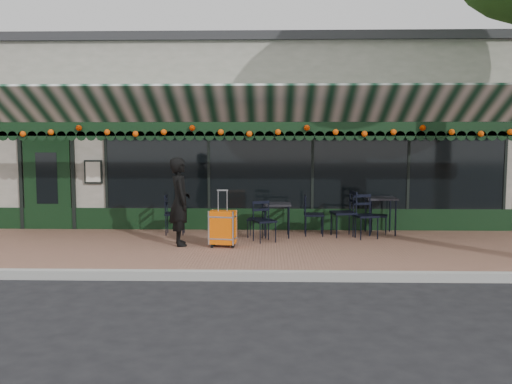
{
  "coord_description": "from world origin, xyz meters",
  "views": [
    {
      "loc": [
        0.42,
        -8.54,
        2.21
      ],
      "look_at": [
        0.16,
        1.6,
        1.26
      ],
      "focal_mm": 38.0,
      "sensor_mm": 36.0,
      "label": 1
    }
  ],
  "objects_px": {
    "suitcase": "(223,228)",
    "cafe_table_a": "(381,201)",
    "woman": "(180,202)",
    "chair_b_front": "(264,221)",
    "chair_a_front": "(365,216)",
    "chair_b_right": "(314,215)",
    "chair_a_right": "(379,216)",
    "chair_b_left": "(256,220)",
    "chair_solo": "(175,214)",
    "chair_a_left": "(343,213)",
    "cafe_table_b": "(277,207)"
  },
  "relations": [
    {
      "from": "chair_b_right",
      "to": "chair_solo",
      "type": "distance_m",
      "value": 3.07
    },
    {
      "from": "suitcase",
      "to": "cafe_table_a",
      "type": "distance_m",
      "value": 3.77
    },
    {
      "from": "cafe_table_a",
      "to": "chair_solo",
      "type": "distance_m",
      "value": 4.59
    },
    {
      "from": "chair_solo",
      "to": "chair_a_left",
      "type": "bearing_deg",
      "value": -97.57
    },
    {
      "from": "chair_b_right",
      "to": "chair_a_front",
      "type": "bearing_deg",
      "value": -105.86
    },
    {
      "from": "suitcase",
      "to": "chair_a_front",
      "type": "bearing_deg",
      "value": 30.22
    },
    {
      "from": "cafe_table_b",
      "to": "chair_a_left",
      "type": "xyz_separation_m",
      "value": [
        1.44,
        0.06,
        -0.15
      ]
    },
    {
      "from": "chair_b_left",
      "to": "chair_a_front",
      "type": "bearing_deg",
      "value": 95.25
    },
    {
      "from": "suitcase",
      "to": "chair_b_front",
      "type": "bearing_deg",
      "value": 46.19
    },
    {
      "from": "chair_b_right",
      "to": "cafe_table_a",
      "type": "bearing_deg",
      "value": -79.17
    },
    {
      "from": "cafe_table_b",
      "to": "chair_a_left",
      "type": "bearing_deg",
      "value": 2.35
    },
    {
      "from": "woman",
      "to": "chair_b_front",
      "type": "relative_size",
      "value": 2.07
    },
    {
      "from": "suitcase",
      "to": "chair_b_right",
      "type": "relative_size",
      "value": 1.24
    },
    {
      "from": "cafe_table_a",
      "to": "suitcase",
      "type": "bearing_deg",
      "value": -154.45
    },
    {
      "from": "chair_a_left",
      "to": "chair_b_front",
      "type": "relative_size",
      "value": 1.2
    },
    {
      "from": "cafe_table_b",
      "to": "chair_b_front",
      "type": "relative_size",
      "value": 0.86
    },
    {
      "from": "chair_b_front",
      "to": "chair_a_front",
      "type": "bearing_deg",
      "value": -12.76
    },
    {
      "from": "woman",
      "to": "chair_solo",
      "type": "distance_m",
      "value": 1.36
    },
    {
      "from": "chair_a_right",
      "to": "chair_b_left",
      "type": "bearing_deg",
      "value": 114.46
    },
    {
      "from": "cafe_table_b",
      "to": "chair_a_left",
      "type": "distance_m",
      "value": 1.44
    },
    {
      "from": "cafe_table_a",
      "to": "chair_solo",
      "type": "height_order",
      "value": "chair_solo"
    },
    {
      "from": "chair_a_right",
      "to": "chair_a_front",
      "type": "relative_size",
      "value": 0.83
    },
    {
      "from": "chair_a_left",
      "to": "chair_b_right",
      "type": "xyz_separation_m",
      "value": [
        -0.63,
        0.11,
        -0.06
      ]
    },
    {
      "from": "cafe_table_a",
      "to": "cafe_table_b",
      "type": "xyz_separation_m",
      "value": [
        -2.31,
        -0.43,
        -0.08
      ]
    },
    {
      "from": "chair_a_left",
      "to": "chair_b_front",
      "type": "distance_m",
      "value": 1.84
    },
    {
      "from": "cafe_table_a",
      "to": "chair_a_front",
      "type": "xyz_separation_m",
      "value": [
        -0.43,
        -0.58,
        -0.27
      ]
    },
    {
      "from": "cafe_table_a",
      "to": "chair_b_front",
      "type": "relative_size",
      "value": 0.97
    },
    {
      "from": "cafe_table_a",
      "to": "chair_b_left",
      "type": "height_order",
      "value": "cafe_table_a"
    },
    {
      "from": "suitcase",
      "to": "cafe_table_a",
      "type": "xyz_separation_m",
      "value": [
        3.39,
        1.62,
        0.36
      ]
    },
    {
      "from": "chair_b_left",
      "to": "chair_b_right",
      "type": "bearing_deg",
      "value": 108.24
    },
    {
      "from": "chair_b_left",
      "to": "chair_b_front",
      "type": "bearing_deg",
      "value": 25.89
    },
    {
      "from": "chair_a_right",
      "to": "chair_solo",
      "type": "relative_size",
      "value": 0.87
    },
    {
      "from": "woman",
      "to": "chair_a_front",
      "type": "relative_size",
      "value": 1.85
    },
    {
      "from": "cafe_table_a",
      "to": "chair_b_right",
      "type": "height_order",
      "value": "chair_b_right"
    },
    {
      "from": "woman",
      "to": "cafe_table_a",
      "type": "distance_m",
      "value": 4.49
    },
    {
      "from": "chair_solo",
      "to": "cafe_table_a",
      "type": "bearing_deg",
      "value": -92.44
    },
    {
      "from": "chair_a_front",
      "to": "chair_b_right",
      "type": "height_order",
      "value": "chair_a_front"
    },
    {
      "from": "suitcase",
      "to": "chair_b_left",
      "type": "height_order",
      "value": "suitcase"
    },
    {
      "from": "chair_a_left",
      "to": "chair_a_right",
      "type": "bearing_deg",
      "value": 104.42
    },
    {
      "from": "cafe_table_b",
      "to": "chair_solo",
      "type": "distance_m",
      "value": 2.28
    },
    {
      "from": "chair_b_left",
      "to": "chair_b_right",
      "type": "relative_size",
      "value": 0.85
    },
    {
      "from": "chair_a_right",
      "to": "chair_a_front",
      "type": "height_order",
      "value": "chair_a_front"
    },
    {
      "from": "woman",
      "to": "chair_b_front",
      "type": "height_order",
      "value": "woman"
    },
    {
      "from": "cafe_table_b",
      "to": "chair_b_front",
      "type": "xyz_separation_m",
      "value": [
        -0.27,
        -0.62,
        -0.23
      ]
    },
    {
      "from": "chair_b_left",
      "to": "chair_solo",
      "type": "xyz_separation_m",
      "value": [
        -1.81,
        0.31,
        0.07
      ]
    },
    {
      "from": "chair_b_right",
      "to": "chair_solo",
      "type": "xyz_separation_m",
      "value": [
        -3.07,
        0.06,
        0.0
      ]
    },
    {
      "from": "woman",
      "to": "chair_solo",
      "type": "height_order",
      "value": "woman"
    },
    {
      "from": "suitcase",
      "to": "chair_b_right",
      "type": "height_order",
      "value": "suitcase"
    },
    {
      "from": "chair_a_front",
      "to": "chair_b_front",
      "type": "bearing_deg",
      "value": 176.56
    },
    {
      "from": "cafe_table_b",
      "to": "chair_b_left",
      "type": "xyz_separation_m",
      "value": [
        -0.45,
        -0.07,
        -0.27
      ]
    }
  ]
}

